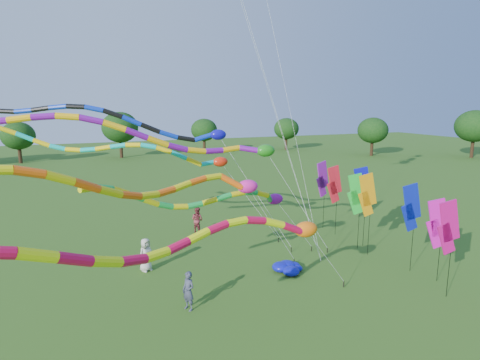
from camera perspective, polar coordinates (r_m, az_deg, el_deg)
name	(u,v)px	position (r m, az deg, el deg)	size (l,w,h in m)	color
ground	(324,311)	(18.05, 11.83, -17.73)	(160.00, 160.00, 0.00)	#2F5C18
tube_kite_red	(219,236)	(13.34, -2.98, -8.02)	(13.99, 5.85, 6.51)	black
tube_kite_orange	(164,185)	(15.67, -10.74, -0.64)	(14.43, 5.65, 7.52)	black
tube_kite_purple	(167,139)	(19.53, -10.35, 5.73)	(17.29, 1.54, 8.82)	black
tube_kite_blue	(122,122)	(22.04, -16.45, 7.89)	(16.26, 5.30, 9.33)	black
tube_kite_cyan	(142,152)	(23.21, -13.79, 3.87)	(14.82, 3.60, 7.90)	black
tube_kite_green	(220,198)	(18.78, -2.88, -2.56)	(12.23, 3.80, 6.16)	black
banner_pole_blue_a	(411,208)	(21.92, 23.15, -3.62)	(1.16, 0.24, 4.68)	black
banner_pole_magenta_b	(437,224)	(21.39, 26.25, -5.58)	(1.12, 0.48, 4.18)	black
banner_pole_violet	(322,179)	(27.75, 11.64, 0.12)	(1.15, 0.35, 4.76)	black
banner_pole_orange	(367,195)	(23.46, 17.63, -2.05)	(1.16, 0.28, 4.79)	black
banner_pole_magenta_a	(448,227)	(19.70, 27.53, -6.01)	(1.16, 0.26, 4.53)	black
banner_pole_green	(356,194)	(24.41, 16.21, -1.93)	(1.12, 0.45, 4.60)	black
banner_pole_red	(334,185)	(26.54, 13.26, -0.63)	(1.16, 0.10, 4.66)	black
banner_pole_blue_b	(362,188)	(24.85, 16.98, -1.03)	(1.10, 0.53, 4.91)	black
blue_nylon_heap	(289,270)	(21.13, 7.01, -12.60)	(1.21, 1.44, 0.40)	#0D12B3
person_a	(146,255)	(21.60, -13.24, -10.31)	(0.85, 0.55, 1.74)	beige
person_b	(188,291)	(17.53, -7.36, -15.39)	(0.61, 0.40, 1.68)	#3C3F54
person_c	(197,220)	(27.09, -6.10, -5.66)	(0.86, 0.67, 1.76)	maroon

